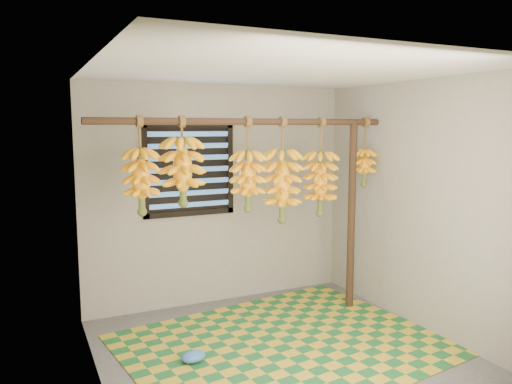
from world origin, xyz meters
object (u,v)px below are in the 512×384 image
banana_bunch_c (248,181)px  banana_bunch_d (282,186)px  support_post (351,217)px  plastic_bag (194,357)px  banana_bunch_e (320,183)px  banana_bunch_b (183,171)px  banana_bunch_a (141,181)px  woven_mat (286,344)px  banana_bunch_f (364,167)px

banana_bunch_c → banana_bunch_d: same height
support_post → plastic_bag: support_post is taller
support_post → banana_bunch_e: size_ratio=2.00×
support_post → banana_bunch_d: (-0.84, 0.00, 0.37)m
support_post → banana_bunch_c: (-1.22, 0.00, 0.44)m
banana_bunch_b → banana_bunch_e: 1.47m
banana_bunch_b → banana_bunch_a: bearing=180.0°
banana_bunch_b → banana_bunch_c: size_ratio=0.89×
banana_bunch_d → banana_bunch_e: size_ratio=1.04×
woven_mat → plastic_bag: size_ratio=12.63×
banana_bunch_b → banana_bunch_c: (0.64, 0.00, -0.11)m
plastic_bag → banana_bunch_e: size_ratio=0.22×
woven_mat → banana_bunch_d: (0.25, 0.55, 1.37)m
plastic_bag → banana_bunch_e: banana_bunch_e is taller
banana_bunch_c → banana_bunch_f: (1.37, 0.00, 0.09)m
support_post → banana_bunch_f: 0.55m
banana_bunch_c → banana_bunch_d: size_ratio=0.87×
banana_bunch_c → banana_bunch_e: 0.82m
plastic_bag → banana_bunch_b: banana_bunch_b is taller
woven_mat → banana_bunch_a: bearing=154.3°
banana_bunch_a → banana_bunch_b: (0.37, 0.00, 0.07)m
support_post → banana_bunch_e: 0.55m
support_post → banana_bunch_a: size_ratio=2.34×
banana_bunch_a → banana_bunch_f: same height
banana_bunch_d → banana_bunch_f: (0.99, 0.00, 0.15)m
woven_mat → banana_bunch_b: 1.81m
support_post → woven_mat: 1.58m
plastic_bag → banana_bunch_b: 1.59m
plastic_bag → banana_bunch_b: size_ratio=0.27×
support_post → banana_bunch_b: banana_bunch_b is taller
banana_bunch_c → banana_bunch_e: same height
banana_bunch_a → banana_bunch_e: bearing=0.0°
support_post → banana_bunch_e: banana_bunch_e is taller
banana_bunch_b → support_post: bearing=0.0°
banana_bunch_c → banana_bunch_f: bearing=0.0°
plastic_bag → banana_bunch_f: bearing=14.1°
plastic_bag → banana_bunch_d: (1.11, 0.53, 1.32)m
plastic_bag → banana_bunch_e: bearing=18.8°
banana_bunch_e → banana_bunch_f: (0.55, 0.00, 0.15)m
banana_bunch_e → plastic_bag: bearing=-161.2°
plastic_bag → banana_bunch_a: banana_bunch_a is taller
woven_mat → banana_bunch_d: 1.50m
banana_bunch_a → banana_bunch_f: (2.38, 0.00, 0.04)m
banana_bunch_f → banana_bunch_b: bearing=180.0°
banana_bunch_d → banana_bunch_e: bearing=0.0°
banana_bunch_c → banana_bunch_d: 0.38m
banana_bunch_f → banana_bunch_a: bearing=180.0°
banana_bunch_e → banana_bunch_f: size_ratio=1.38×
plastic_bag → banana_bunch_a: 1.55m
plastic_bag → banana_bunch_c: size_ratio=0.24×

